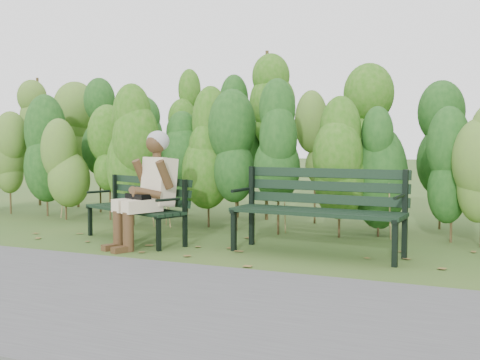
% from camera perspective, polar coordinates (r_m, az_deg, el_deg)
% --- Properties ---
extents(ground, '(80.00, 80.00, 0.00)m').
position_cam_1_polar(ground, '(6.33, -1.25, -6.97)').
color(ground, '#315520').
extents(footpath, '(60.00, 2.50, 0.01)m').
position_cam_1_polar(footpath, '(4.47, -13.18, -11.51)').
color(footpath, '#474749').
rests_on(footpath, ground).
extents(hedge_band, '(11.04, 1.67, 2.42)m').
position_cam_1_polar(hedge_band, '(7.96, 4.28, 4.29)').
color(hedge_band, '#47381E').
rests_on(hedge_band, ground).
extents(leaf_litter, '(6.01, 2.00, 0.01)m').
position_cam_1_polar(leaf_litter, '(6.44, -3.90, -6.78)').
color(leaf_litter, brown).
rests_on(leaf_litter, ground).
extents(bench_left, '(1.61, 1.05, 0.77)m').
position_cam_1_polar(bench_left, '(6.93, -10.11, -2.32)').
color(bench_left, black).
rests_on(bench_left, ground).
extents(bench_right, '(1.87, 0.75, 0.91)m').
position_cam_1_polar(bench_right, '(6.05, 8.07, -2.36)').
color(bench_right, black).
rests_on(bench_right, ground).
extents(seated_woman, '(0.67, 0.89, 1.32)m').
position_cam_1_polar(seated_woman, '(6.47, -9.25, -0.36)').
color(seated_woman, beige).
rests_on(seated_woman, ground).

